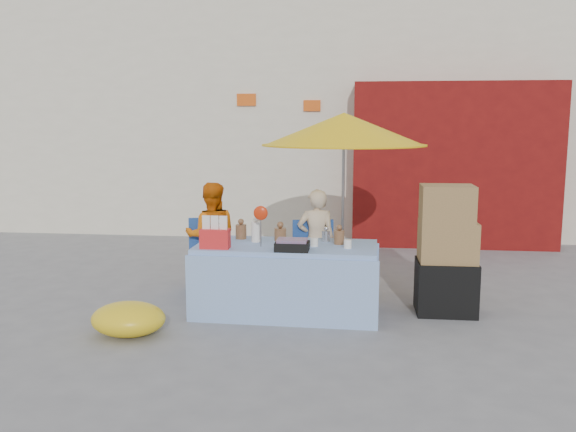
# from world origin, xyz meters

# --- Properties ---
(ground) EXTENTS (80.00, 80.00, 0.00)m
(ground) POSITION_xyz_m (0.00, 0.00, 0.00)
(ground) COLOR slate
(ground) RESTS_ON ground
(backdrop) EXTENTS (14.00, 8.00, 7.80)m
(backdrop) POSITION_xyz_m (0.52, 7.52, 3.10)
(backdrop) COLOR silver
(backdrop) RESTS_ON ground
(market_table) EXTENTS (1.92, 0.94, 1.15)m
(market_table) POSITION_xyz_m (-0.05, 0.41, 0.37)
(market_table) COLOR #92ACEA
(market_table) RESTS_ON ground
(chair_left) EXTENTS (0.56, 0.56, 0.85)m
(chair_left) POSITION_xyz_m (-1.04, 1.11, 0.26)
(chair_left) COLOR #204695
(chair_left) RESTS_ON ground
(chair_right) EXTENTS (0.56, 0.56, 0.85)m
(chair_right) POSITION_xyz_m (0.21, 1.11, 0.26)
(chair_right) COLOR #204695
(chair_right) RESTS_ON ground
(vendor_orange) EXTENTS (0.71, 0.60, 1.28)m
(vendor_orange) POSITION_xyz_m (-1.04, 1.25, 0.64)
(vendor_orange) COLOR #DC640B
(vendor_orange) RESTS_ON ground
(vendor_beige) EXTENTS (0.49, 0.37, 1.22)m
(vendor_beige) POSITION_xyz_m (0.21, 1.25, 0.61)
(vendor_beige) COLOR beige
(vendor_beige) RESTS_ON ground
(umbrella) EXTENTS (1.90, 1.90, 2.09)m
(umbrella) POSITION_xyz_m (0.51, 1.40, 1.89)
(umbrella) COLOR gray
(umbrella) RESTS_ON ground
(box_stack) EXTENTS (0.61, 0.50, 1.35)m
(box_stack) POSITION_xyz_m (1.61, 0.61, 0.62)
(box_stack) COLOR black
(box_stack) RESTS_ON ground
(tarp_bundle) EXTENTS (0.81, 0.71, 0.32)m
(tarp_bundle) POSITION_xyz_m (-1.43, -0.44, 0.16)
(tarp_bundle) COLOR yellow
(tarp_bundle) RESTS_ON ground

